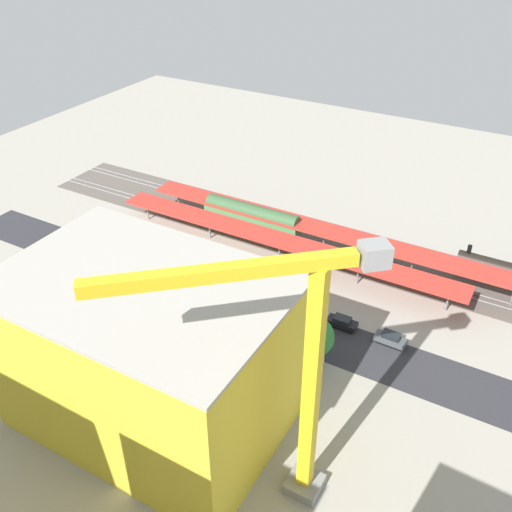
% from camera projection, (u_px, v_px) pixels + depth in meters
% --- Properties ---
extents(ground_plane, '(188.54, 188.54, 0.00)m').
position_uv_depth(ground_plane, '(263.00, 306.00, 87.30)').
color(ground_plane, '#9E998C').
rests_on(ground_plane, ground).
extents(rail_bed, '(117.88, 15.08, 0.01)m').
position_uv_depth(rail_bed, '(321.00, 242.00, 103.11)').
color(rail_bed, '#5B544C').
rests_on(rail_bed, ground).
extents(street_asphalt, '(117.86, 9.39, 0.01)m').
position_uv_depth(street_asphalt, '(256.00, 314.00, 85.64)').
color(street_asphalt, '#2D2D33').
rests_on(street_asphalt, ground).
extents(track_rails, '(117.83, 8.64, 0.12)m').
position_uv_depth(track_rails, '(321.00, 241.00, 103.01)').
color(track_rails, '#9E9EA8').
rests_on(track_rails, ground).
extents(platform_canopy_near, '(63.79, 5.08, 4.10)m').
position_uv_depth(platform_canopy_near, '(280.00, 240.00, 96.12)').
color(platform_canopy_near, '#B73328').
rests_on(platform_canopy_near, ground).
extents(platform_canopy_far, '(70.00, 4.92, 4.56)m').
position_uv_depth(platform_canopy_far, '(325.00, 230.00, 98.16)').
color(platform_canopy_far, '#B73328').
rests_on(platform_canopy_far, ground).
extents(locomotive, '(13.91, 2.82, 5.01)m').
position_uv_depth(locomotive, '(501.00, 271.00, 91.99)').
color(locomotive, black).
rests_on(locomotive, ground).
extents(freight_coach_far, '(19.21, 3.05, 5.77)m').
position_uv_depth(freight_coach_far, '(252.00, 218.00, 104.21)').
color(freight_coach_far, black).
rests_on(freight_coach_far, ground).
extents(parked_car_0, '(4.51, 1.84, 1.84)m').
position_uv_depth(parked_car_0, '(391.00, 339.00, 79.58)').
color(parked_car_0, black).
rests_on(parked_car_0, ground).
extents(parked_car_1, '(4.46, 1.92, 1.70)m').
position_uv_depth(parked_car_1, '(342.00, 323.00, 82.69)').
color(parked_car_1, black).
rests_on(parked_car_1, ground).
extents(parked_car_2, '(4.25, 1.85, 1.71)m').
position_uv_depth(parked_car_2, '(292.00, 306.00, 86.03)').
color(parked_car_2, black).
rests_on(parked_car_2, ground).
extents(parked_car_3, '(4.36, 1.89, 1.54)m').
position_uv_depth(parked_car_3, '(243.00, 290.00, 89.49)').
color(parked_car_3, black).
rests_on(parked_car_3, ground).
extents(construction_building, '(30.63, 20.93, 19.25)m').
position_uv_depth(construction_building, '(149.00, 355.00, 64.20)').
color(construction_building, yellow).
rests_on(construction_building, ground).
extents(construction_roof_slab, '(31.23, 21.53, 0.40)m').
position_uv_depth(construction_roof_slab, '(139.00, 284.00, 58.85)').
color(construction_roof_slab, '#ADA89E').
rests_on(construction_roof_slab, construction_building).
extents(tower_crane, '(19.48, 17.45, 30.22)m').
position_uv_depth(tower_crane, '(293.00, 369.00, 50.77)').
color(tower_crane, gray).
rests_on(tower_crane, ground).
extents(box_truck_0, '(9.72, 2.53, 3.54)m').
position_uv_depth(box_truck_0, '(289.00, 350.00, 76.39)').
color(box_truck_0, black).
rests_on(box_truck_0, ground).
extents(box_truck_1, '(9.08, 2.64, 3.31)m').
position_uv_depth(box_truck_1, '(243.00, 334.00, 79.28)').
color(box_truck_1, black).
rests_on(box_truck_1, ground).
extents(street_tree_0, '(4.54, 4.54, 6.87)m').
position_uv_depth(street_tree_0, '(227.00, 305.00, 80.06)').
color(street_tree_0, brown).
rests_on(street_tree_0, ground).
extents(street_tree_1, '(6.19, 6.19, 8.68)m').
position_uv_depth(street_tree_1, '(190.00, 289.00, 81.60)').
color(street_tree_1, brown).
rests_on(street_tree_1, ground).
extents(street_tree_2, '(5.43, 5.43, 7.36)m').
position_uv_depth(street_tree_2, '(314.00, 337.00, 74.26)').
color(street_tree_2, brown).
rests_on(street_tree_2, ground).
extents(traffic_light, '(0.50, 0.36, 6.28)m').
position_uv_depth(traffic_light, '(258.00, 272.00, 87.64)').
color(traffic_light, '#333333').
rests_on(traffic_light, ground).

